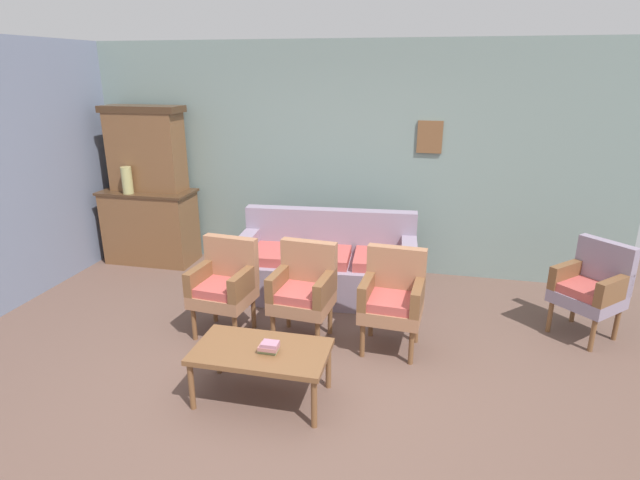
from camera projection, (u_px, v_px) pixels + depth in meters
ground_plane at (293, 384)px, 4.06m from camera, size 7.68×7.68×0.00m
wall_back_with_decor at (351, 160)px, 6.05m from camera, size 6.40×0.09×2.70m
side_cabinet at (151, 226)px, 6.52m from camera, size 1.16×0.55×0.93m
cabinet_upper_hutch at (146, 148)px, 6.27m from camera, size 0.99×0.38×1.03m
vase_on_cabinet at (127, 180)px, 6.18m from camera, size 0.13×0.13×0.33m
floral_couch at (327, 266)px, 5.58m from camera, size 1.97×0.94×0.90m
armchair_row_middle at (225, 283)px, 4.72m from camera, size 0.57×0.54×0.90m
armchair_near_cabinet at (304, 288)px, 4.61m from camera, size 0.56×0.53×0.90m
armchair_near_couch_end at (393, 296)px, 4.45m from camera, size 0.55×0.52×0.90m
wingback_chair_by_fireplace at (592, 286)px, 4.66m from camera, size 0.71×0.71×0.90m
coffee_table at (261, 354)px, 3.78m from camera, size 1.00×0.56×0.42m
book_stack_on_table at (269, 347)px, 3.71m from camera, size 0.15×0.12×0.09m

